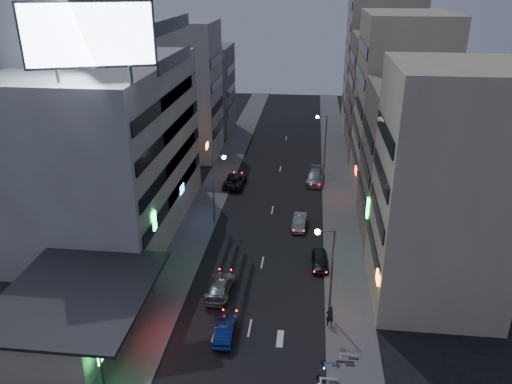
# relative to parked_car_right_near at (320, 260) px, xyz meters

# --- Properties ---
(ground) EXTENTS (180.00, 180.00, 0.00)m
(ground) POSITION_rel_parked_car_right_near_xyz_m (-5.60, -13.91, -0.67)
(ground) COLOR black
(ground) RESTS_ON ground
(sidewalk_left) EXTENTS (4.00, 120.00, 0.12)m
(sidewalk_left) POSITION_rel_parked_car_right_near_xyz_m (-13.60, 16.09, -0.61)
(sidewalk_left) COLOR #4C4C4F
(sidewalk_left) RESTS_ON ground
(sidewalk_right) EXTENTS (4.00, 120.00, 0.12)m
(sidewalk_right) POSITION_rel_parked_car_right_near_xyz_m (2.40, 16.09, -0.61)
(sidewalk_right) COLOR #4C4C4F
(sidewalk_right) RESTS_ON ground
(food_court) EXTENTS (11.00, 13.00, 3.88)m
(food_court) POSITION_rel_parked_car_right_near_xyz_m (-19.50, -11.91, 1.32)
(food_court) COLOR beige
(food_court) RESTS_ON ground
(white_building) EXTENTS (14.00, 24.00, 18.00)m
(white_building) POSITION_rel_parked_car_right_near_xyz_m (-22.60, 6.09, 8.33)
(white_building) COLOR beige
(white_building) RESTS_ON ground
(grey_tower) EXTENTS (10.00, 14.00, 34.00)m
(grey_tower) POSITION_rel_parked_car_right_near_xyz_m (-31.60, 9.09, 16.33)
(grey_tower) COLOR gray
(grey_tower) RESTS_ON ground
(shophouse_near) EXTENTS (10.00, 11.00, 20.00)m
(shophouse_near) POSITION_rel_parked_car_right_near_xyz_m (9.40, -3.41, 9.33)
(shophouse_near) COLOR beige
(shophouse_near) RESTS_ON ground
(shophouse_mid) EXTENTS (11.00, 12.00, 16.00)m
(shophouse_mid) POSITION_rel_parked_car_right_near_xyz_m (9.90, 8.09, 7.33)
(shophouse_mid) COLOR gray
(shophouse_mid) RESTS_ON ground
(shophouse_far) EXTENTS (10.00, 14.00, 22.00)m
(shophouse_far) POSITION_rel_parked_car_right_near_xyz_m (9.40, 21.09, 10.33)
(shophouse_far) COLOR beige
(shophouse_far) RESTS_ON ground
(far_left_a) EXTENTS (11.00, 10.00, 20.00)m
(far_left_a) POSITION_rel_parked_car_right_near_xyz_m (-21.10, 31.09, 9.33)
(far_left_a) COLOR beige
(far_left_a) RESTS_ON ground
(far_left_b) EXTENTS (12.00, 10.00, 15.00)m
(far_left_b) POSITION_rel_parked_car_right_near_xyz_m (-21.60, 44.09, 6.83)
(far_left_b) COLOR gray
(far_left_b) RESTS_ON ground
(far_right_a) EXTENTS (11.00, 12.00, 18.00)m
(far_right_a) POSITION_rel_parked_car_right_near_xyz_m (9.90, 36.09, 8.33)
(far_right_a) COLOR gray
(far_right_a) RESTS_ON ground
(far_right_b) EXTENTS (12.00, 12.00, 24.00)m
(far_right_b) POSITION_rel_parked_car_right_near_xyz_m (10.40, 50.09, 11.33)
(far_right_b) COLOR beige
(far_right_b) RESTS_ON ground
(billboard) EXTENTS (9.52, 3.75, 6.20)m
(billboard) POSITION_rel_parked_car_right_near_xyz_m (-18.59, -3.93, 21.00)
(billboard) COLOR #595B60
(billboard) RESTS_ON white_building
(street_lamp_right_near) EXTENTS (1.60, 0.44, 8.02)m
(street_lamp_right_near) POSITION_rel_parked_car_right_near_xyz_m (0.30, -7.91, 4.70)
(street_lamp_right_near) COLOR #595B60
(street_lamp_right_near) RESTS_ON sidewalk_right
(street_lamp_left) EXTENTS (1.60, 0.44, 8.02)m
(street_lamp_left) POSITION_rel_parked_car_right_near_xyz_m (-11.50, 8.09, 4.70)
(street_lamp_left) COLOR #595B60
(street_lamp_left) RESTS_ON sidewalk_left
(street_lamp_right_far) EXTENTS (1.60, 0.44, 8.02)m
(street_lamp_right_far) POSITION_rel_parked_car_right_near_xyz_m (0.30, 26.09, 4.70)
(street_lamp_right_far) COLOR #595B60
(street_lamp_right_far) RESTS_ON sidewalk_right
(parked_car_right_near) EXTENTS (1.75, 3.98, 1.33)m
(parked_car_right_near) POSITION_rel_parked_car_right_near_xyz_m (0.00, 0.00, 0.00)
(parked_car_right_near) COLOR black
(parked_car_right_near) RESTS_ON ground
(parked_car_right_mid) EXTENTS (1.65, 4.16, 1.35)m
(parked_car_right_mid) POSITION_rel_parked_car_right_near_xyz_m (-2.25, 7.96, 0.01)
(parked_car_right_mid) COLOR #A7AAB0
(parked_car_right_mid) RESTS_ON ground
(parked_car_left) EXTENTS (2.76, 5.61, 1.53)m
(parked_car_left) POSITION_rel_parked_car_right_near_xyz_m (-11.20, 19.15, 0.10)
(parked_car_left) COLOR #232328
(parked_car_left) RESTS_ON ground
(parked_car_right_far) EXTENTS (2.52, 5.64, 1.60)m
(parked_car_right_far) POSITION_rel_parked_car_right_near_xyz_m (-0.55, 21.52, 0.14)
(parked_car_right_far) COLOR #97999F
(parked_car_right_far) RESTS_ON ground
(road_car_blue) EXTENTS (1.47, 4.00, 1.31)m
(road_car_blue) POSITION_rel_parked_car_right_near_xyz_m (-7.35, -11.20, -0.01)
(road_car_blue) COLOR navy
(road_car_blue) RESTS_ON ground
(road_car_silver) EXTENTS (2.32, 5.12, 1.45)m
(road_car_silver) POSITION_rel_parked_car_right_near_xyz_m (-8.76, -5.44, 0.06)
(road_car_silver) COLOR #989A9F
(road_car_silver) RESTS_ON ground
(person) EXTENTS (0.80, 0.68, 1.85)m
(person) POSITION_rel_parked_car_right_near_xyz_m (0.70, -8.95, 0.38)
(person) COLOR black
(person) RESTS_ON sidewalk_right
(scooter_silver_a) EXTENTS (0.67, 1.96, 1.19)m
(scooter_silver_a) POSITION_rel_parked_car_right_near_xyz_m (1.24, -14.73, 0.05)
(scooter_silver_a) COLOR #A3A5AA
(scooter_silver_a) RESTS_ON sidewalk_right
(scooter_blue) EXTENTS (0.69, 1.69, 1.01)m
(scooter_blue) POSITION_rel_parked_car_right_near_xyz_m (1.35, -13.10, -0.04)
(scooter_blue) COLOR navy
(scooter_blue) RESTS_ON sidewalk_right
(scooter_black_b) EXTENTS (0.74, 1.96, 1.18)m
(scooter_black_b) POSITION_rel_parked_car_right_near_xyz_m (2.43, -12.91, 0.04)
(scooter_black_b) COLOR black
(scooter_black_b) RESTS_ON sidewalk_right
(scooter_silver_b) EXTENTS (0.77, 2.08, 1.25)m
(scooter_silver_b) POSITION_rel_parked_car_right_near_xyz_m (2.77, -12.20, 0.08)
(scooter_silver_b) COLOR #94969A
(scooter_silver_b) RESTS_ON sidewalk_right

